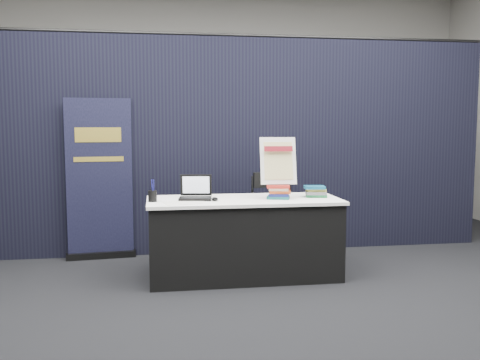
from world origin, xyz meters
The scene contains 15 objects.
floor centered at (0.00, 0.00, 0.00)m, with size 8.00×8.00×0.00m, color black.
wall_back centered at (0.00, 4.00, 1.75)m, with size 8.00×0.02×3.50m, color #A3A09A.
drape_partition centered at (0.00, 1.60, 1.20)m, with size 6.00×0.08×2.40m, color black.
display_table centered at (0.00, 0.55, 0.38)m, with size 1.80×0.75×0.75m.
laptop centered at (-0.46, 0.59, 0.80)m, with size 0.32×0.28×0.23m.
mouse centered at (-0.28, 0.46, 0.77)m, with size 0.06×0.10×0.03m, color black.
brochure_left centered at (-0.55, 0.43, 0.75)m, with size 0.29×0.20×0.00m, color silver.
brochure_mid centered at (-0.58, 0.36, 0.75)m, with size 0.32×0.22×0.00m, color silver.
brochure_right centered at (-0.57, 0.39, 0.75)m, with size 0.26×0.19×0.00m, color silver.
pen_cup centered at (-0.85, 0.49, 0.80)m, with size 0.08×0.08×0.10m, color black.
book_stack_tall centered at (0.32, 0.49, 0.82)m, with size 0.22×0.19×0.13m.
book_stack_short centered at (0.70, 0.56, 0.80)m, with size 0.21×0.17×0.11m.
info_sign centered at (0.32, 0.52, 1.10)m, with size 0.34×0.17×0.46m.
pullup_banner centered at (-1.41, 1.50, 0.76)m, with size 0.74×0.17×1.72m.
stacking_chair centered at (0.39, 0.96, 0.53)m, with size 0.52×0.52×0.95m.
Camera 1 is at (-0.81, -4.35, 1.45)m, focal length 40.00 mm.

